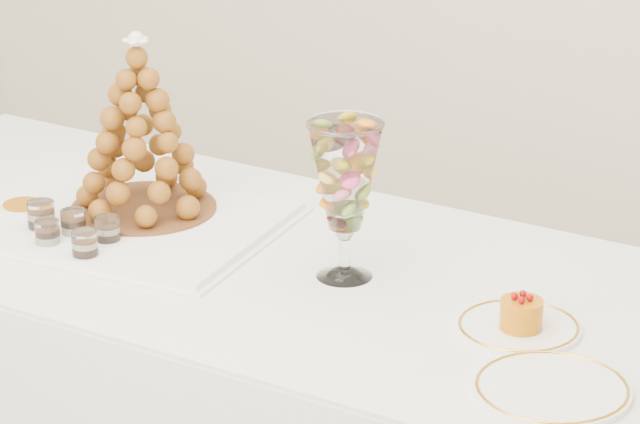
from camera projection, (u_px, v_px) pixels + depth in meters
The scene contains 12 objects.
lace_tray at pixel (119, 221), 3.14m from camera, with size 0.63×0.47×0.02m, color white.
macaron_vase at pixel (345, 178), 2.83m from camera, with size 0.14×0.14×0.31m.
cake_plate at pixel (518, 328), 2.68m from camera, with size 0.22×0.22×0.01m, color white.
spare_plate at pixel (552, 389), 2.47m from camera, with size 0.26×0.26×0.01m, color white.
verrine_a at pixel (41, 219), 3.07m from camera, with size 0.06×0.06×0.08m, color white.
verrine_b at pixel (74, 226), 3.05m from camera, with size 0.05×0.05×0.07m, color white.
verrine_c at pixel (107, 233), 3.01m from camera, with size 0.05×0.05×0.07m, color white.
verrine_d at pixel (48, 237), 3.00m from camera, with size 0.05×0.05×0.07m, color white.
verrine_e at pixel (85, 248), 2.94m from camera, with size 0.05×0.05×0.07m, color white.
ramekin_back at pixel (23, 211), 3.18m from camera, with size 0.09×0.09×0.03m, color white.
croquembouche at pixel (140, 125), 3.10m from camera, with size 0.31×0.31×0.38m.
mousse_cake at pixel (521, 314), 2.66m from camera, with size 0.08×0.08×0.07m.
Camera 1 is at (1.43, -2.08, 2.01)m, focal length 85.00 mm.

